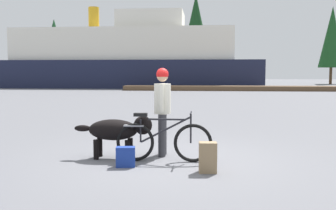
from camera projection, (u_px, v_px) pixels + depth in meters
ground_plane at (166, 159)px, 7.12m from camera, size 160.00×160.00×0.00m
bicycle at (163, 141)px, 6.91m from camera, size 1.74×0.44×0.90m
person_cyclist at (162, 103)px, 7.37m from camera, size 0.32×0.53×1.69m
dog at (118, 130)px, 7.16m from camera, size 1.47×0.46×0.80m
backpack at (208, 157)px, 6.17m from camera, size 0.29×0.22×0.49m
handbag_pannier at (126, 157)px, 6.55m from camera, size 0.34×0.22×0.34m
dock_pier at (232, 88)px, 33.39m from camera, size 18.78×2.21×0.40m
ferry_boat at (127, 60)px, 40.42m from camera, size 27.70×8.26×8.36m
pine_tree_far_left at (54, 43)px, 55.15m from camera, size 3.76×3.76×9.12m
pine_tree_center at (196, 28)px, 53.27m from camera, size 4.15×4.15×12.32m
pine_tree_far_right at (332, 37)px, 50.34m from camera, size 3.30×3.30×10.13m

